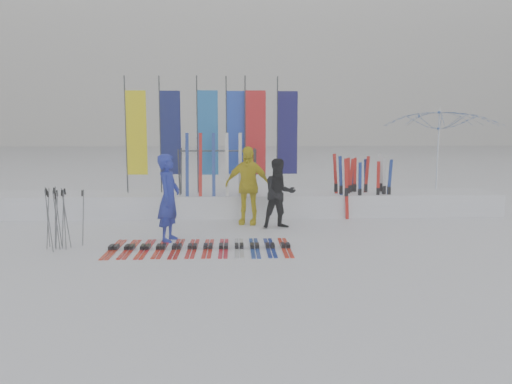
{
  "coord_description": "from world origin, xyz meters",
  "views": [
    {
      "loc": [
        -0.27,
        -9.12,
        2.36
      ],
      "look_at": [
        0.2,
        1.6,
        1.0
      ],
      "focal_mm": 35.0,
      "sensor_mm": 36.0,
      "label": 1
    }
  ],
  "objects_px": {
    "person_black": "(279,194)",
    "ski_rack": "(218,166)",
    "ski_row": "(201,247)",
    "tent_canopy": "(440,158)",
    "person_yellow": "(248,185)",
    "person_blue": "(169,198)"
  },
  "relations": [
    {
      "from": "person_black",
      "to": "ski_rack",
      "type": "relative_size",
      "value": 0.81
    },
    {
      "from": "ski_row",
      "to": "tent_canopy",
      "type": "bearing_deg",
      "value": 34.59
    },
    {
      "from": "ski_row",
      "to": "person_black",
      "type": "bearing_deg",
      "value": 49.06
    },
    {
      "from": "person_yellow",
      "to": "tent_canopy",
      "type": "bearing_deg",
      "value": 33.71
    },
    {
      "from": "person_black",
      "to": "tent_canopy",
      "type": "height_order",
      "value": "tent_canopy"
    },
    {
      "from": "tent_canopy",
      "to": "person_black",
      "type": "bearing_deg",
      "value": -152.26
    },
    {
      "from": "ski_rack",
      "to": "tent_canopy",
      "type": "bearing_deg",
      "value": 8.87
    },
    {
      "from": "person_black",
      "to": "ski_rack",
      "type": "distance_m",
      "value": 2.27
    },
    {
      "from": "ski_row",
      "to": "ski_rack",
      "type": "bearing_deg",
      "value": 86.29
    },
    {
      "from": "person_black",
      "to": "tent_canopy",
      "type": "xyz_separation_m",
      "value": [
        4.95,
        2.6,
        0.68
      ]
    },
    {
      "from": "ski_rack",
      "to": "person_blue",
      "type": "bearing_deg",
      "value": -108.1
    },
    {
      "from": "person_blue",
      "to": "tent_canopy",
      "type": "bearing_deg",
      "value": -49.82
    },
    {
      "from": "person_yellow",
      "to": "person_blue",
      "type": "bearing_deg",
      "value": -119.03
    },
    {
      "from": "person_blue",
      "to": "tent_canopy",
      "type": "height_order",
      "value": "tent_canopy"
    },
    {
      "from": "person_black",
      "to": "tent_canopy",
      "type": "relative_size",
      "value": 0.49
    },
    {
      "from": "person_blue",
      "to": "ski_row",
      "type": "relative_size",
      "value": 0.52
    },
    {
      "from": "person_black",
      "to": "tent_canopy",
      "type": "distance_m",
      "value": 5.63
    },
    {
      "from": "person_blue",
      "to": "ski_rack",
      "type": "bearing_deg",
      "value": -5.59
    },
    {
      "from": "ski_row",
      "to": "ski_rack",
      "type": "relative_size",
      "value": 1.75
    },
    {
      "from": "tent_canopy",
      "to": "person_yellow",
      "type": "bearing_deg",
      "value": -160.23
    },
    {
      "from": "ski_row",
      "to": "ski_rack",
      "type": "distance_m",
      "value": 3.86
    },
    {
      "from": "person_black",
      "to": "ski_row",
      "type": "relative_size",
      "value": 0.47
    }
  ]
}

